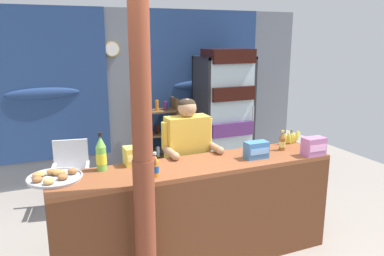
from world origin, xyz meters
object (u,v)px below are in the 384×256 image
at_px(soda_bottle_orange_soda, 155,166).
at_px(pastry_tray, 54,177).
at_px(bottle_shelf_rack, 162,136).
at_px(snack_box_wafer, 314,146).
at_px(soda_bottle_lime_soda, 101,154).
at_px(stall_counter, 201,208).
at_px(soda_bottle_iced_tea, 282,142).
at_px(shopkeeper, 188,152).
at_px(plastic_lawn_chair, 71,171).
at_px(snack_box_biscuit, 256,150).
at_px(timber_post, 143,166).
at_px(drink_fridge, 224,107).
at_px(snack_box_instant_noodle, 135,156).
at_px(banana_bunch, 291,138).

bearing_deg(soda_bottle_orange_soda, pastry_tray, 161.70).
xyz_separation_m(bottle_shelf_rack, snack_box_wafer, (0.70, -2.53, 0.44)).
bearing_deg(soda_bottle_lime_soda, snack_box_wafer, -11.20).
xyz_separation_m(stall_counter, soda_bottle_orange_soda, (-0.45, -0.05, 0.47)).
xyz_separation_m(soda_bottle_lime_soda, soda_bottle_iced_tea, (1.80, -0.13, -0.06)).
bearing_deg(shopkeeper, plastic_lawn_chair, 131.10).
distance_m(stall_counter, snack_box_biscuit, 0.76).
bearing_deg(snack_box_biscuit, soda_bottle_lime_soda, 170.26).
xyz_separation_m(snack_box_biscuit, pastry_tray, (-1.81, 0.17, -0.06)).
distance_m(soda_bottle_iced_tea, snack_box_biscuit, 0.40).
xyz_separation_m(timber_post, soda_bottle_iced_tea, (1.59, 0.43, -0.10)).
xyz_separation_m(drink_fridge, soda_bottle_lime_soda, (-2.16, -1.81, 0.06)).
height_order(soda_bottle_lime_soda, snack_box_instant_noodle, soda_bottle_lime_soda).
relative_size(drink_fridge, bottle_shelf_rack, 1.61).
relative_size(stall_counter, snack_box_wafer, 12.08).
bearing_deg(timber_post, snack_box_instant_noodle, 81.11).
bearing_deg(shopkeeper, soda_bottle_lime_soda, -164.10).
bearing_deg(bottle_shelf_rack, pastry_tray, -127.02).
xyz_separation_m(snack_box_wafer, banana_bunch, (0.06, 0.43, -0.03)).
relative_size(stall_counter, plastic_lawn_chair, 3.05).
bearing_deg(snack_box_wafer, pastry_tray, 172.46).
distance_m(soda_bottle_lime_soda, pastry_tray, 0.42).
height_order(timber_post, pastry_tray, timber_post).
bearing_deg(drink_fridge, snack_box_biscuit, -110.04).
bearing_deg(snack_box_instant_noodle, pastry_tray, -170.85).
relative_size(bottle_shelf_rack, banana_bunch, 4.33).
bearing_deg(snack_box_instant_noodle, plastic_lawn_chair, 107.11).
distance_m(snack_box_biscuit, pastry_tray, 1.82).
relative_size(timber_post, banana_bunch, 8.75).
xyz_separation_m(plastic_lawn_chair, pastry_tray, (-0.26, -1.54, 0.50)).
distance_m(bottle_shelf_rack, plastic_lawn_chair, 1.57).
bearing_deg(banana_bunch, plastic_lawn_chair, 146.63).
bearing_deg(soda_bottle_orange_soda, drink_fridge, 50.13).
bearing_deg(timber_post, pastry_tray, 141.56).
height_order(soda_bottle_lime_soda, soda_bottle_iced_tea, soda_bottle_lime_soda).
height_order(snack_box_wafer, snack_box_biscuit, snack_box_wafer).
distance_m(drink_fridge, soda_bottle_orange_soda, 2.79).
distance_m(snack_box_instant_noodle, pastry_tray, 0.72).
relative_size(drink_fridge, banana_bunch, 6.98).
distance_m(stall_counter, soda_bottle_iced_tea, 1.10).
bearing_deg(plastic_lawn_chair, shopkeeper, -48.90).
bearing_deg(shopkeeper, timber_post, -130.55).
distance_m(snack_box_wafer, banana_bunch, 0.43).
distance_m(timber_post, soda_bottle_iced_tea, 1.65).
bearing_deg(soda_bottle_orange_soda, plastic_lawn_chair, 105.85).
relative_size(soda_bottle_iced_tea, snack_box_instant_noodle, 1.09).
distance_m(soda_bottle_iced_tea, pastry_tray, 2.20).
relative_size(stall_counter, snack_box_instant_noodle, 13.79).
relative_size(soda_bottle_lime_soda, banana_bunch, 1.23).
bearing_deg(soda_bottle_iced_tea, snack_box_biscuit, -163.26).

